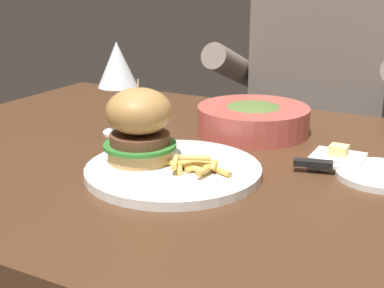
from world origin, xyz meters
TOP-DOWN VIEW (x-y plane):
  - dining_table at (0.00, 0.00)m, footprint 1.19×0.83m
  - main_plate at (-0.00, -0.09)m, footprint 0.27×0.27m
  - burger_sandwich at (-0.06, -0.09)m, footprint 0.12×0.12m
  - fries_pile at (0.04, -0.10)m, footprint 0.14×0.08m
  - wine_glass at (-0.20, 0.05)m, footprint 0.08×0.08m
  - bread_plate at (0.29, 0.04)m, footprint 0.14×0.14m
  - table_knife at (0.24, 0.03)m, footprint 0.20×0.07m
  - butter_dish at (0.22, 0.06)m, footprint 0.08×0.07m
  - soup_bowl at (0.02, 0.18)m, footprint 0.22×0.22m
  - diner_person at (0.02, 0.69)m, footprint 0.51×0.36m

SIDE VIEW (x-z plane):
  - diner_person at x=0.02m, z-range -0.02..1.15m
  - dining_table at x=0.00m, z-range 0.27..1.01m
  - bread_plate at x=0.29m, z-range 0.74..0.75m
  - main_plate at x=0.00m, z-range 0.74..0.75m
  - butter_dish at x=0.22m, z-range 0.73..0.77m
  - table_knife at x=0.24m, z-range 0.75..0.76m
  - fries_pile at x=0.04m, z-range 0.75..0.78m
  - soup_bowl at x=0.02m, z-range 0.74..0.80m
  - burger_sandwich at x=-0.06m, z-range 0.75..0.88m
  - wine_glass at x=-0.20m, z-range 0.78..0.96m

